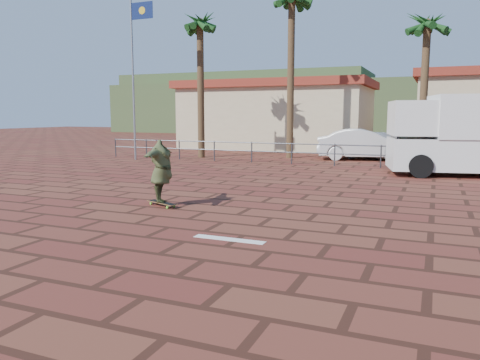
{
  "coord_description": "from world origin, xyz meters",
  "views": [
    {
      "loc": [
        4.16,
        -8.94,
        2.32
      ],
      "look_at": [
        0.01,
        0.97,
        0.8
      ],
      "focal_mm": 35.0,
      "sensor_mm": 36.0,
      "label": 1
    }
  ],
  "objects_px": {
    "campervan": "(472,133)",
    "car_silver": "(379,145)",
    "car_white": "(364,144)",
    "longboard": "(162,203)",
    "skateboarder": "(161,171)"
  },
  "relations": [
    {
      "from": "car_silver",
      "to": "car_white",
      "type": "xyz_separation_m",
      "value": [
        -0.69,
        -0.55,
        0.03
      ]
    },
    {
      "from": "skateboarder",
      "to": "car_white",
      "type": "relative_size",
      "value": 0.41
    },
    {
      "from": "campervan",
      "to": "car_silver",
      "type": "distance_m",
      "value": 6.6
    },
    {
      "from": "car_white",
      "to": "longboard",
      "type": "bearing_deg",
      "value": 154.58
    },
    {
      "from": "campervan",
      "to": "car_white",
      "type": "distance_m",
      "value": 6.63
    },
    {
      "from": "campervan",
      "to": "car_silver",
      "type": "xyz_separation_m",
      "value": [
        -3.93,
        5.23,
        -0.83
      ]
    },
    {
      "from": "campervan",
      "to": "car_white",
      "type": "relative_size",
      "value": 1.31
    },
    {
      "from": "car_silver",
      "to": "car_white",
      "type": "distance_m",
      "value": 0.89
    },
    {
      "from": "campervan",
      "to": "longboard",
      "type": "bearing_deg",
      "value": -139.93
    },
    {
      "from": "longboard",
      "to": "skateboarder",
      "type": "height_order",
      "value": "skateboarder"
    },
    {
      "from": "longboard",
      "to": "campervan",
      "type": "height_order",
      "value": "campervan"
    },
    {
      "from": "car_white",
      "to": "car_silver",
      "type": "bearing_deg",
      "value": -65.26
    },
    {
      "from": "skateboarder",
      "to": "car_white",
      "type": "distance_m",
      "value": 14.69
    },
    {
      "from": "longboard",
      "to": "car_white",
      "type": "bearing_deg",
      "value": 100.58
    },
    {
      "from": "car_silver",
      "to": "car_white",
      "type": "bearing_deg",
      "value": 156.72
    }
  ]
}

